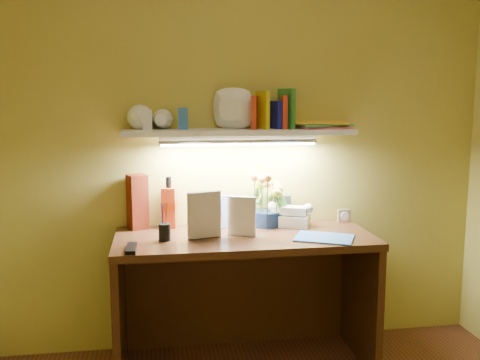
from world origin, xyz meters
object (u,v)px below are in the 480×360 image
Objects in this scene: desk at (244,300)px; whisky_bottle at (169,202)px; telephone at (290,214)px; desk_clock at (344,216)px; flower_bouquet at (267,200)px.

whisky_bottle is (-0.40, 0.24, 0.52)m from desk.
whisky_bottle is (-0.70, 0.06, 0.08)m from telephone.
telephone is 3.03× the size of desk_clock.
desk is at bearing -158.33° from desk_clock.
desk_clock is (0.65, 0.22, 0.41)m from desk.
telephone is 0.71m from whisky_bottle.
whisky_bottle is at bearing 149.02° from desk.
desk is 4.56× the size of flower_bouquet.
flower_bouquet is 1.37× the size of telephone.
desk_clock is 0.25× the size of whisky_bottle.
telephone is 0.76× the size of whisky_bottle.
desk_clock is at bearing 3.62° from flower_bouquet.
whisky_bottle is at bearing -178.33° from desk_clock.
desk is at bearing -130.77° from flower_bouquet.
whisky_bottle is (-0.57, 0.05, -0.01)m from flower_bouquet.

